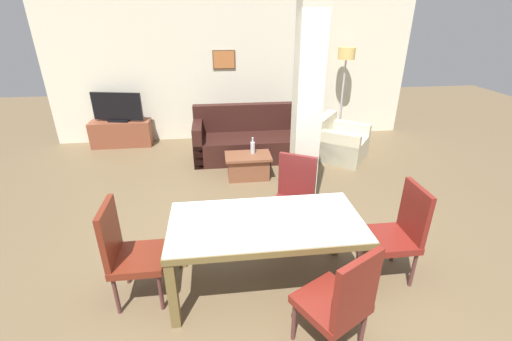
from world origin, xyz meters
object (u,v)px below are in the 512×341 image
object	(u,v)px
sofa	(250,141)
floor_lamp	(346,63)
dining_chair_head_left	(128,250)
armchair	(339,143)
bottle	(253,147)
tv_screen	(117,107)
dining_chair_head_right	(399,230)
tv_stand	(122,133)
dining_chair_far_right	(293,196)
dining_chair_near_right	(340,300)
coffee_table	(248,166)
dining_table	(266,234)

from	to	relation	value
sofa	floor_lamp	size ratio (longest dim) A/B	1.09
sofa	floor_lamp	distance (m)	2.44
dining_chair_head_left	armchair	distance (m)	4.32
bottle	tv_screen	distance (m)	2.98
dining_chair_head_right	tv_screen	size ratio (longest dim) A/B	1.04
armchair	dining_chair_head_right	bearing A→B (deg)	27.45
dining_chair_head_right	tv_stand	xyz separation A→B (m)	(-3.59, 4.19, -0.29)
dining_chair_head_left	dining_chair_far_right	distance (m)	1.86
dining_chair_near_right	sofa	bearing A→B (deg)	64.37
sofa	tv_screen	size ratio (longest dim) A/B	2.09
dining_chair_head_right	armchair	distance (m)	3.11
dining_chair_far_right	tv_screen	bearing A→B (deg)	-22.36
dining_chair_near_right	tv_screen	size ratio (longest dim) A/B	1.04
dining_chair_head_left	tv_stand	world-z (taller)	dining_chair_head_left
dining_chair_head_right	coffee_table	world-z (taller)	dining_chair_head_right
dining_chair_near_right	floor_lamp	bearing A→B (deg)	41.48
dining_chair_head_left	tv_stand	size ratio (longest dim) A/B	0.87
tv_screen	coffee_table	bearing A→B (deg)	155.15
dining_chair_head_left	armchair	bearing A→B (deg)	135.14
dining_chair_head_right	bottle	world-z (taller)	dining_chair_head_right
dining_table	dining_chair_head_left	bearing A→B (deg)	180.00
dining_chair_far_right	dining_chair_near_right	bearing A→B (deg)	119.02
armchair	tv_screen	xyz separation A→B (m)	(-4.08, 1.13, 0.51)
dining_table	armchair	xyz separation A→B (m)	(1.80, 3.06, -0.33)
dining_table	tv_stand	xyz separation A→B (m)	(-2.28, 4.19, -0.35)
sofa	coffee_table	size ratio (longest dim) A/B	2.77
dining_chair_head_left	sofa	world-z (taller)	dining_chair_head_left
sofa	tv_stand	xyz separation A→B (m)	(-2.48, 0.88, -0.06)
dining_chair_head_left	bottle	world-z (taller)	dining_chair_head_left
dining_chair_head_right	sofa	bearing A→B (deg)	18.54
sofa	tv_stand	distance (m)	2.63
dining_table	tv_stand	bearing A→B (deg)	118.56
dining_table	armchair	bearing A→B (deg)	59.51
dining_chair_near_right	bottle	distance (m)	3.29
dining_chair_head_right	sofa	xyz separation A→B (m)	(-1.11, 3.31, -0.23)
sofa	bottle	world-z (taller)	sofa
dining_chair_head_left	dining_chair_head_right	size ratio (longest dim) A/B	1.00
tv_stand	floor_lamp	size ratio (longest dim) A/B	0.62
dining_chair_far_right	bottle	bearing A→B (deg)	-51.71
dining_chair_near_right	bottle	bearing A→B (deg)	65.88
armchair	tv_stand	world-z (taller)	armchair
dining_chair_near_right	tv_stand	size ratio (longest dim) A/B	0.87
tv_stand	floor_lamp	world-z (taller)	floor_lamp
sofa	bottle	xyz separation A→B (m)	(-0.04, -0.82, 0.19)
dining_table	dining_chair_near_right	bearing A→B (deg)	-61.04
dining_chair_head_left	coffee_table	size ratio (longest dim) A/B	1.37
armchair	floor_lamp	distance (m)	1.67
bottle	armchair	bearing A→B (deg)	19.13
dining_chair_far_right	floor_lamp	bearing A→B (deg)	-88.73
dining_chair_head_right	coffee_table	xyz separation A→B (m)	(-1.23, 2.42, -0.34)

